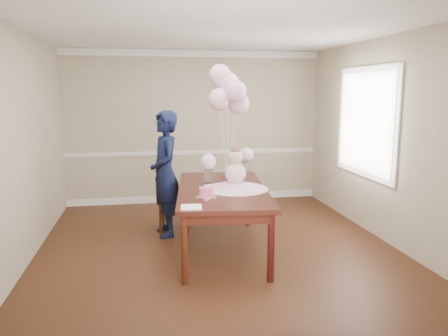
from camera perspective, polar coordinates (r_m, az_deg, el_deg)
floor at (r=5.68m, az=-0.83°, el=-10.45°), size 4.50×5.00×0.00m
ceiling at (r=5.37m, az=-0.91°, el=17.66°), size 4.50×5.00×0.02m
wall_back at (r=7.82m, az=-3.89°, el=5.33°), size 4.50×0.02×2.70m
wall_front at (r=2.95m, az=7.14°, el=-2.48°), size 4.50×0.02×2.70m
wall_left at (r=5.46m, az=-24.86°, el=2.40°), size 0.02×5.00×2.70m
wall_right at (r=6.14m, az=20.36°, el=3.45°), size 0.02×5.00×2.70m
chair_rail_trim at (r=7.86m, az=-3.85°, el=2.05°), size 4.50×0.02×0.07m
crown_molding at (r=7.81m, az=-4.00°, el=14.72°), size 4.50×0.02×0.12m
baseboard_trim at (r=8.02m, az=-3.78°, el=-3.90°), size 4.50×0.02×0.12m
window_frame at (r=6.55m, az=18.08°, el=5.71°), size 0.02×1.66×1.56m
window_blinds at (r=6.54m, az=17.94°, el=5.71°), size 0.01×1.50×1.40m
dining_table_top at (r=5.42m, az=-0.26°, el=-2.87°), size 1.30×2.25×0.05m
table_apron at (r=5.44m, az=-0.26°, el=-3.70°), size 1.19×2.13×0.11m
table_leg_fl at (r=4.58m, az=-5.18°, el=-10.60°), size 0.08×0.08×0.75m
table_leg_fr at (r=4.65m, az=6.16°, el=-10.32°), size 0.08×0.08×0.75m
table_leg_bl at (r=6.47m, az=-4.80°, el=-4.45°), size 0.08×0.08×0.75m
table_leg_br at (r=6.51m, az=3.16°, el=-4.33°), size 0.08×0.08×0.75m
baby_skirt at (r=5.37m, az=1.49°, el=-2.14°), size 0.90×0.90×0.11m
baby_torso at (r=5.34m, az=1.50°, el=-0.68°), size 0.26×0.26×0.26m
baby_head at (r=5.30m, az=1.51°, el=1.48°), size 0.18×0.18×0.18m
baby_hair at (r=5.29m, az=1.51°, el=2.17°), size 0.13×0.13×0.13m
cake_platter at (r=4.94m, az=-2.39°, el=-3.80°), size 0.26×0.26×0.01m
birthday_cake at (r=4.92m, az=-2.40°, el=-3.15°), size 0.18×0.18×0.11m
cake_flower_a at (r=4.91m, az=-2.40°, el=-2.36°), size 0.03×0.03×0.03m
cake_flower_b at (r=4.93m, az=-2.03°, el=-2.30°), size 0.03×0.03×0.03m
rose_vase_near at (r=5.71m, az=-2.07°, el=-1.08°), size 0.12×0.12×0.17m
roses_near at (r=5.67m, az=-2.08°, el=0.83°), size 0.20×0.20×0.20m
rose_vase_far at (r=6.33m, az=2.90°, el=0.01°), size 0.12×0.12×0.17m
roses_far at (r=6.29m, az=2.92°, el=1.74°), size 0.20×0.20×0.20m
napkin at (r=4.52m, az=-4.29°, el=-5.10°), size 0.24×0.24×0.01m
balloon_weight at (r=6.00m, az=0.41°, el=-1.26°), size 0.05×0.05×0.02m
balloon_a at (r=5.88m, az=-0.63°, el=8.92°), size 0.30×0.30×0.30m
balloon_b at (r=5.84m, az=1.53°, el=9.96°), size 0.30×0.30×0.30m
balloon_c at (r=5.99m, az=0.56°, el=10.98°), size 0.30×0.30×0.30m
balloon_d at (r=6.01m, az=-0.50°, el=12.00°), size 0.30×0.30×0.30m
balloon_e at (r=5.98m, az=1.91°, el=8.42°), size 0.30×0.30×0.30m
balloon_ribbon_a at (r=5.92m, az=-0.10°, el=3.00°), size 0.10×0.02×0.89m
balloon_ribbon_b at (r=5.90m, az=0.95°, el=3.50°), size 0.10×0.07×1.00m
balloon_ribbon_c at (r=5.97m, az=0.48°, el=4.09°), size 0.03×0.10×1.11m
balloon_ribbon_d at (r=5.97m, az=-0.04°, el=4.61°), size 0.08×0.12×1.21m
balloon_ribbon_e at (r=5.98m, az=1.15°, el=2.81°), size 0.16×0.06×0.83m
dining_chair_seat at (r=6.32m, az=-6.46°, el=-3.93°), size 0.52×0.52×0.05m
chair_leg_fl at (r=6.22m, az=-8.30°, el=-6.54°), size 0.05×0.05×0.45m
chair_leg_fr at (r=6.19m, az=-4.80°, el=-6.56°), size 0.05×0.05×0.45m
chair_leg_bl at (r=6.58m, az=-7.93°, el=-5.61°), size 0.05×0.05×0.45m
chair_leg_br at (r=6.55m, az=-4.63°, el=-5.62°), size 0.05×0.05×0.45m
chair_back_post_l at (r=6.09m, az=-8.62°, el=-1.58°), size 0.05×0.05×0.59m
chair_back_post_r at (r=6.46m, az=-8.23°, el=-0.91°), size 0.05×0.05×0.59m
chair_slat_low at (r=6.30m, az=-8.39°, el=-2.35°), size 0.09×0.42×0.05m
chair_slat_mid at (r=6.26m, az=-8.43°, el=-0.86°), size 0.09×0.42×0.05m
chair_slat_top at (r=6.23m, az=-8.47°, el=0.66°), size 0.09×0.42×0.05m
woman at (r=6.04m, az=-7.68°, el=-0.77°), size 0.51×0.69×1.73m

